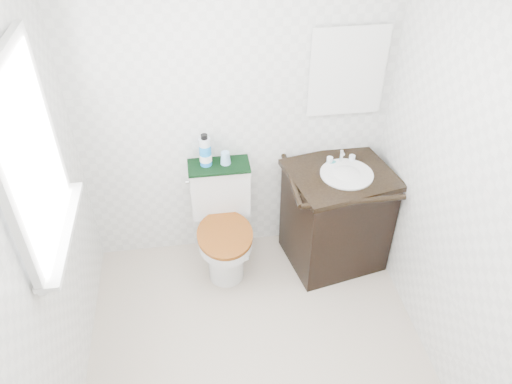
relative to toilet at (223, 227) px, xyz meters
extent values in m
plane|color=#B8A994|center=(0.14, -0.97, -0.36)|extent=(2.40, 2.40, 0.00)
plane|color=silver|center=(0.14, 0.23, 0.84)|extent=(2.40, 0.00, 2.40)
plane|color=silver|center=(-0.96, -0.97, 0.84)|extent=(0.00, 2.40, 2.40)
plane|color=silver|center=(1.24, -0.97, 0.84)|extent=(0.00, 2.40, 2.40)
cube|color=white|center=(-0.93, -0.72, 1.19)|extent=(0.02, 0.70, 0.90)
cube|color=silver|center=(0.89, 0.21, 1.09)|extent=(0.50, 0.02, 0.60)
cylinder|color=silver|center=(0.00, -0.15, -0.16)|extent=(0.26, 0.26, 0.41)
cube|color=silver|center=(0.00, 0.10, -0.16)|extent=(0.26, 0.28, 0.41)
cube|color=silver|center=(0.00, 0.12, 0.24)|extent=(0.43, 0.18, 0.39)
cube|color=silver|center=(0.00, 0.12, 0.45)|extent=(0.45, 0.20, 0.03)
cylinder|color=silver|center=(0.00, -0.19, 0.05)|extent=(0.39, 0.39, 0.08)
cylinder|color=brown|center=(0.00, -0.19, 0.10)|extent=(0.40, 0.40, 0.03)
cube|color=black|center=(0.84, -0.06, 0.03)|extent=(0.77, 0.69, 0.78)
cube|color=black|center=(0.84, -0.06, 0.44)|extent=(0.81, 0.73, 0.04)
cylinder|color=silver|center=(0.87, -0.09, 0.46)|extent=(0.37, 0.37, 0.01)
ellipsoid|color=silver|center=(0.87, -0.09, 0.41)|extent=(0.32, 0.32, 0.16)
cylinder|color=silver|center=(0.87, 0.06, 0.51)|extent=(0.02, 0.02, 0.10)
cube|color=white|center=(0.09, 0.02, -0.24)|extent=(0.20, 0.18, 0.25)
cube|color=white|center=(0.09, 0.02, -0.10)|extent=(0.23, 0.20, 0.03)
cube|color=black|center=(0.00, 0.12, 0.47)|extent=(0.44, 0.22, 0.02)
cylinder|color=#1981D9|center=(-0.09, 0.14, 0.56)|extent=(0.08, 0.08, 0.16)
cylinder|color=silver|center=(-0.09, 0.14, 0.67)|extent=(0.08, 0.08, 0.05)
cylinder|color=black|center=(-0.09, 0.14, 0.71)|extent=(0.05, 0.05, 0.03)
cone|color=#86B4DB|center=(0.05, 0.14, 0.53)|extent=(0.07, 0.07, 0.09)
ellipsoid|color=#1B7A81|center=(0.80, 0.06, 0.47)|extent=(0.08, 0.05, 0.02)
camera|label=1|loc=(-0.15, -2.78, 2.49)|focal=35.00mm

